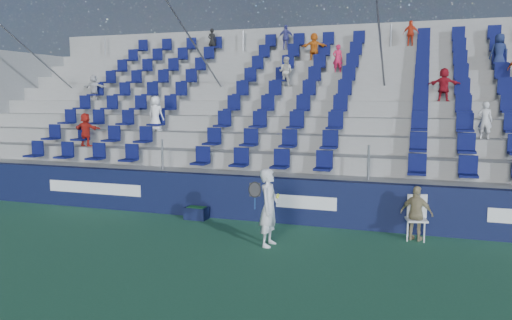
{
  "coord_description": "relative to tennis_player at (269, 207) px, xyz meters",
  "views": [
    {
      "loc": [
        4.3,
        -9.43,
        3.32
      ],
      "look_at": [
        0.2,
        2.8,
        1.7
      ],
      "focal_mm": 35.0,
      "sensor_mm": 36.0,
      "label": 1
    }
  ],
  "objects": [
    {
      "name": "sponsor_wall",
      "position": [
        -1.1,
        2.12,
        -0.28
      ],
      "size": [
        24.0,
        0.32,
        1.2
      ],
      "color": "#0F1539",
      "rests_on": "ground"
    },
    {
      "name": "grandstand",
      "position": [
        -1.1,
        7.22,
        1.26
      ],
      "size": [
        24.0,
        8.17,
        6.63
      ],
      "color": "gray",
      "rests_on": "ground"
    },
    {
      "name": "ground",
      "position": [
        -1.1,
        -1.02,
        -0.88
      ],
      "size": [
        70.0,
        70.0,
        0.0
      ],
      "primitive_type": "plane",
      "color": "#2C6847",
      "rests_on": "ground"
    },
    {
      "name": "line_judge_chair",
      "position": [
        3.14,
        1.63,
        -0.28
      ],
      "size": [
        0.55,
        0.56,
        1.05
      ],
      "color": "white",
      "rests_on": "ground"
    },
    {
      "name": "line_judge",
      "position": [
        3.14,
        1.48,
        -0.23
      ],
      "size": [
        0.81,
        0.52,
        1.29
      ],
      "primitive_type": "imported",
      "rotation": [
        0.0,
        0.0,
        2.85
      ],
      "color": "tan",
      "rests_on": "ground"
    },
    {
      "name": "tennis_player",
      "position": [
        0.0,
        0.0,
        0.0
      ],
      "size": [
        0.69,
        0.67,
        1.75
      ],
      "color": "silver",
      "rests_on": "ground"
    },
    {
      "name": "ball_bin",
      "position": [
        -2.61,
        1.73,
        -0.69
      ],
      "size": [
        0.62,
        0.41,
        0.34
      ],
      "color": "#0E1536",
      "rests_on": "ground"
    }
  ]
}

